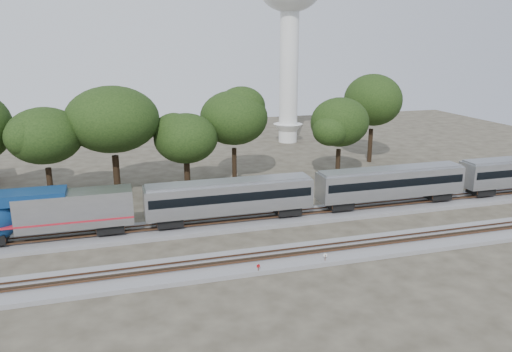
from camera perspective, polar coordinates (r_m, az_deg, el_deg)
The scene contains 14 objects.
ground at distance 48.59m, azimuth -2.96°, elevation -8.19°, with size 160.00×160.00×0.00m, color #383328.
track_far at distance 53.95m, azimuth -4.46°, elevation -5.54°, with size 160.00×5.00×0.73m.
track_near at distance 44.97m, azimuth -1.76°, elevation -9.90°, with size 160.00×5.00×0.73m.
train at distance 66.07m, azimuth 22.47°, elevation 0.03°, with size 112.79×3.22×4.75m.
switch_stand_red at distance 42.97m, azimuth 0.26°, elevation -10.50°, with size 0.32×0.07×1.01m.
switch_stand_white at distance 45.25m, azimuth 7.91°, elevation -9.21°, with size 0.34×0.08×1.08m.
switch_lever at distance 45.86m, azimuth 8.65°, elevation -9.63°, with size 0.50×0.30×0.30m, color #512D19.
water_tower at distance 97.05m, azimuth 3.91°, elevation 19.03°, with size 12.57×12.57×34.79m.
tree_2 at distance 63.78m, azimuth -23.01°, elevation 4.25°, with size 8.63×8.63×12.17m.
tree_3 at distance 64.20m, azimuth -16.09°, elevation 6.23°, with size 10.08×10.08×14.21m.
tree_4 at distance 64.68m, azimuth -8.02°, elevation 4.27°, with size 7.30×7.30×10.29m.
tree_5 at distance 68.32m, azimuth -2.55°, elevation 6.65°, with size 9.29×9.29×13.09m.
tree_6 at distance 70.70m, azimuth 9.55°, elevation 6.07°, with size 8.45×8.45×11.92m.
tree_7 at distance 82.51m, azimuth 13.21°, elevation 8.45°, with size 10.30×10.30×14.52m.
Camera 1 is at (-10.15, -43.42, 19.30)m, focal length 35.00 mm.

